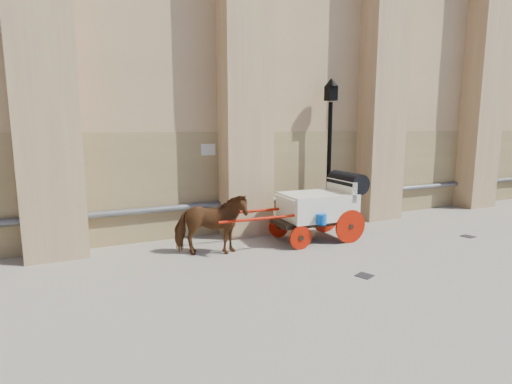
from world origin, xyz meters
TOP-DOWN VIEW (x-y plane):
  - ground at (0.00, 0.00)m, footprint 90.00×90.00m
  - horse at (-2.57, 2.16)m, footprint 1.99×1.39m
  - carriage at (0.70, 2.17)m, footprint 4.33×1.55m
  - street_lamp at (1.84, 3.49)m, footprint 0.43×0.43m
  - drain_grate_near at (-0.09, -0.61)m, footprint 0.41×0.41m
  - drain_grate_far at (4.70, 0.56)m, footprint 0.36×0.36m

SIDE VIEW (x-z plane):
  - ground at x=0.00m, z-range 0.00..0.00m
  - drain_grate_near at x=-0.09m, z-range 0.00..0.01m
  - drain_grate_far at x=4.70m, z-range 0.00..0.01m
  - horse at x=-2.57m, z-range 0.00..1.53m
  - carriage at x=0.70m, z-range 0.07..1.95m
  - street_lamp at x=1.84m, z-range 0.16..4.79m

